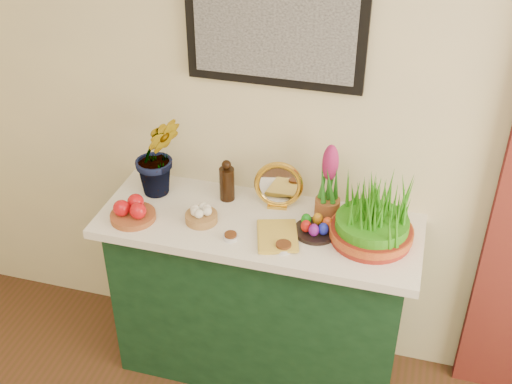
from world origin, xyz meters
TOP-DOWN VIEW (x-y plane):
  - sideboard at (-0.15, 2.00)m, footprint 1.30×0.45m
  - tablecloth at (-0.15, 2.00)m, footprint 1.40×0.55m
  - hyacinth_green at (-0.65, 2.10)m, footprint 0.33×0.32m
  - apple_bowl at (-0.68, 1.87)m, footprint 0.24×0.24m
  - garlic_basket at (-0.39, 1.93)m, footprint 0.16×0.16m
  - vinegar_cruet at (-0.34, 2.13)m, footprint 0.07×0.07m
  - mirror at (-0.10, 2.14)m, footprint 0.22×0.08m
  - book at (-0.12, 1.88)m, footprint 0.21×0.25m
  - spice_dish_left at (-0.23, 1.85)m, footprint 0.06×0.06m
  - spice_dish_right at (-0.00, 1.84)m, footprint 0.08×0.08m
  - egg_plate at (0.10, 1.98)m, footprint 0.20×0.20m
  - hyacinth_pink at (0.12, 2.12)m, footprint 0.11×0.11m
  - wheatgrass_sabzeh at (0.33, 2.00)m, footprint 0.35×0.35m

SIDE VIEW (x-z plane):
  - sideboard at x=-0.15m, z-range 0.00..0.85m
  - tablecloth at x=-0.15m, z-range 0.85..0.89m
  - spice_dish_left at x=-0.23m, z-range 0.89..0.92m
  - spice_dish_right at x=0.00m, z-range 0.89..0.92m
  - book at x=-0.12m, z-range 0.89..0.92m
  - egg_plate at x=0.10m, z-range 0.88..0.96m
  - garlic_basket at x=-0.39m, z-range 0.88..0.96m
  - apple_bowl at x=-0.68m, z-range 0.88..0.98m
  - vinegar_cruet at x=-0.34m, z-range 0.88..1.08m
  - mirror at x=-0.10m, z-range 0.89..1.11m
  - wheatgrass_sabzeh at x=0.33m, z-range 0.87..1.16m
  - hyacinth_pink at x=0.12m, z-range 0.87..1.23m
  - hyacinth_green at x=-0.65m, z-range 0.89..1.41m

